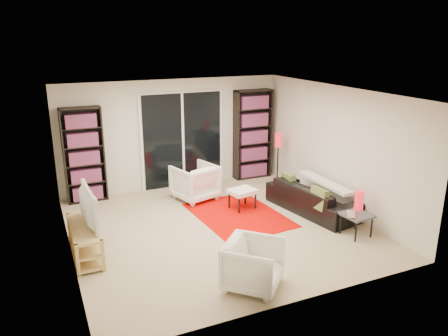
{
  "coord_description": "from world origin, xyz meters",
  "views": [
    {
      "loc": [
        -2.82,
        -6.59,
        3.32
      ],
      "look_at": [
        0.25,
        0.3,
        1.0
      ],
      "focal_mm": 35.0,
      "sensor_mm": 36.0,
      "label": 1
    }
  ],
  "objects_px": {
    "bookshelf_left": "(84,155)",
    "armchair_front": "(253,265)",
    "armchair_back": "(195,182)",
    "floor_lamp": "(278,146)",
    "sofa": "(312,198)",
    "tv_stand": "(85,240)",
    "side_table": "(357,216)",
    "ottoman": "(242,192)",
    "bookshelf_right": "(253,134)"
  },
  "relations": [
    {
      "from": "bookshelf_right",
      "to": "sofa",
      "type": "xyz_separation_m",
      "value": [
        0.06,
        -2.39,
        -0.77
      ]
    },
    {
      "from": "bookshelf_right",
      "to": "floor_lamp",
      "type": "xyz_separation_m",
      "value": [
        0.3,
        -0.68,
        -0.16
      ]
    },
    {
      "from": "side_table",
      "to": "floor_lamp",
      "type": "xyz_separation_m",
      "value": [
        0.17,
        2.92,
        0.54
      ]
    },
    {
      "from": "ottoman",
      "to": "armchair_back",
      "type": "bearing_deg",
      "value": 126.86
    },
    {
      "from": "side_table",
      "to": "sofa",
      "type": "bearing_deg",
      "value": 93.12
    },
    {
      "from": "ottoman",
      "to": "floor_lamp",
      "type": "xyz_separation_m",
      "value": [
        1.41,
        1.04,
        0.55
      ]
    },
    {
      "from": "tv_stand",
      "to": "armchair_back",
      "type": "bearing_deg",
      "value": 33.58
    },
    {
      "from": "tv_stand",
      "to": "side_table",
      "type": "relative_size",
      "value": 2.62
    },
    {
      "from": "bookshelf_left",
      "to": "sofa",
      "type": "xyz_separation_m",
      "value": [
        3.91,
        -2.39,
        -0.69
      ]
    },
    {
      "from": "armchair_front",
      "to": "floor_lamp",
      "type": "bearing_deg",
      "value": 9.25
    },
    {
      "from": "bookshelf_right",
      "to": "armchair_back",
      "type": "relative_size",
      "value": 2.57
    },
    {
      "from": "side_table",
      "to": "bookshelf_left",
      "type": "bearing_deg",
      "value": 137.92
    },
    {
      "from": "bookshelf_right",
      "to": "armchair_front",
      "type": "distance_m",
      "value": 4.88
    },
    {
      "from": "bookshelf_right",
      "to": "side_table",
      "type": "xyz_separation_m",
      "value": [
        0.13,
        -3.59,
        -0.7
      ]
    },
    {
      "from": "bookshelf_left",
      "to": "floor_lamp",
      "type": "height_order",
      "value": "bookshelf_left"
    },
    {
      "from": "sofa",
      "to": "floor_lamp",
      "type": "xyz_separation_m",
      "value": [
        0.24,
        1.71,
        0.61
      ]
    },
    {
      "from": "bookshelf_right",
      "to": "ottoman",
      "type": "bearing_deg",
      "value": -122.94
    },
    {
      "from": "bookshelf_left",
      "to": "tv_stand",
      "type": "relative_size",
      "value": 1.52
    },
    {
      "from": "bookshelf_right",
      "to": "ottoman",
      "type": "distance_m",
      "value": 2.16
    },
    {
      "from": "bookshelf_left",
      "to": "ottoman",
      "type": "relative_size",
      "value": 3.41
    },
    {
      "from": "tv_stand",
      "to": "floor_lamp",
      "type": "relative_size",
      "value": 1.07
    },
    {
      "from": "bookshelf_left",
      "to": "armchair_front",
      "type": "bearing_deg",
      "value": -69.22
    },
    {
      "from": "sofa",
      "to": "side_table",
      "type": "relative_size",
      "value": 3.93
    },
    {
      "from": "armchair_back",
      "to": "ottoman",
      "type": "relative_size",
      "value": 1.43
    },
    {
      "from": "armchair_back",
      "to": "bookshelf_left",
      "type": "bearing_deg",
      "value": -37.47
    },
    {
      "from": "tv_stand",
      "to": "armchair_back",
      "type": "height_order",
      "value": "armchair_back"
    },
    {
      "from": "side_table",
      "to": "floor_lamp",
      "type": "distance_m",
      "value": 2.97
    },
    {
      "from": "armchair_back",
      "to": "side_table",
      "type": "xyz_separation_m",
      "value": [
        1.9,
        -2.77,
        -0.02
      ]
    },
    {
      "from": "bookshelf_right",
      "to": "armchair_back",
      "type": "distance_m",
      "value": 2.07
    },
    {
      "from": "tv_stand",
      "to": "side_table",
      "type": "xyz_separation_m",
      "value": [
        4.32,
        -1.16,
        0.09
      ]
    },
    {
      "from": "floor_lamp",
      "to": "sofa",
      "type": "bearing_deg",
      "value": -97.9
    },
    {
      "from": "armchair_front",
      "to": "armchair_back",
      "type": "bearing_deg",
      "value": 36.8
    },
    {
      "from": "tv_stand",
      "to": "sofa",
      "type": "height_order",
      "value": "sofa"
    },
    {
      "from": "bookshelf_left",
      "to": "floor_lamp",
      "type": "bearing_deg",
      "value": -9.26
    },
    {
      "from": "bookshelf_right",
      "to": "side_table",
      "type": "bearing_deg",
      "value": -87.95
    },
    {
      "from": "armchair_back",
      "to": "floor_lamp",
      "type": "distance_m",
      "value": 2.14
    },
    {
      "from": "bookshelf_left",
      "to": "bookshelf_right",
      "type": "relative_size",
      "value": 0.93
    },
    {
      "from": "tv_stand",
      "to": "armchair_back",
      "type": "relative_size",
      "value": 1.57
    },
    {
      "from": "bookshelf_right",
      "to": "ottoman",
      "type": "relative_size",
      "value": 3.67
    },
    {
      "from": "bookshelf_left",
      "to": "bookshelf_right",
      "type": "xyz_separation_m",
      "value": [
        3.85,
        -0.0,
        0.07
      ]
    },
    {
      "from": "bookshelf_right",
      "to": "floor_lamp",
      "type": "bearing_deg",
      "value": -66.03
    },
    {
      "from": "armchair_back",
      "to": "floor_lamp",
      "type": "relative_size",
      "value": 0.68
    },
    {
      "from": "ottoman",
      "to": "sofa",
      "type": "bearing_deg",
      "value": -30.06
    },
    {
      "from": "armchair_front",
      "to": "floor_lamp",
      "type": "relative_size",
      "value": 0.62
    },
    {
      "from": "sofa",
      "to": "armchair_front",
      "type": "distance_m",
      "value": 2.97
    },
    {
      "from": "bookshelf_left",
      "to": "armchair_front",
      "type": "height_order",
      "value": "bookshelf_left"
    },
    {
      "from": "bookshelf_left",
      "to": "armchair_front",
      "type": "xyz_separation_m",
      "value": [
        1.63,
        -4.29,
        -0.64
      ]
    },
    {
      "from": "ottoman",
      "to": "side_table",
      "type": "relative_size",
      "value": 1.16
    },
    {
      "from": "bookshelf_left",
      "to": "ottoman",
      "type": "distance_m",
      "value": 3.29
    },
    {
      "from": "bookshelf_left",
      "to": "sofa",
      "type": "relative_size",
      "value": 1.01
    }
  ]
}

